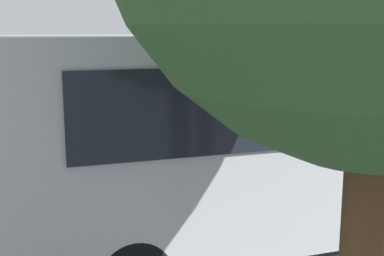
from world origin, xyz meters
TOP-DOWN VIEW (x-y plane):
  - ground_plane at (0.00, 0.00)m, footprint 80.00×80.00m
  - tour_bus at (1.16, 4.50)m, footprint 10.36×2.65m
  - spectator_far_left at (0.21, 1.62)m, footprint 0.58×0.34m
  - spectator_left at (1.25, 1.35)m, footprint 0.57×0.32m
  - spectator_centre at (1.93, 1.54)m, footprint 0.58×0.37m
  - spectator_right at (2.88, 1.49)m, footprint 0.58×0.37m
  - parked_motorcycle_silver at (2.56, 2.30)m, footprint 2.05×0.58m
  - parked_motorcycle_dark at (-0.55, 2.20)m, footprint 2.05×0.58m
  - stunt_motorcycle at (4.44, -2.10)m, footprint 1.87×1.10m
  - traffic_cone at (2.59, -1.35)m, footprint 0.34×0.34m
  - bay_line_a at (-2.13, -0.75)m, footprint 0.18×3.56m
  - bay_line_b at (0.65, -0.75)m, footprint 0.19×3.72m
  - bay_line_c at (3.43, -0.75)m, footprint 0.21×4.61m

SIDE VIEW (x-z plane):
  - ground_plane at x=0.00m, z-range 0.00..0.00m
  - bay_line_a at x=-2.13m, z-range 0.00..0.01m
  - bay_line_b at x=0.65m, z-range 0.00..0.01m
  - bay_line_c at x=3.43m, z-range 0.00..0.01m
  - traffic_cone at x=2.59m, z-range -0.01..0.62m
  - parked_motorcycle_silver at x=2.56m, z-range -0.01..0.97m
  - parked_motorcycle_dark at x=-0.55m, z-range -0.01..0.97m
  - stunt_motorcycle at x=4.44m, z-range 0.00..1.23m
  - spectator_right at x=2.88m, z-range 0.16..1.82m
  - spectator_far_left at x=0.21m, z-range 0.16..1.90m
  - spectator_left at x=1.25m, z-range 0.16..1.90m
  - spectator_centre at x=1.93m, z-range 0.17..1.91m
  - tour_bus at x=1.16m, z-range 0.02..3.27m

